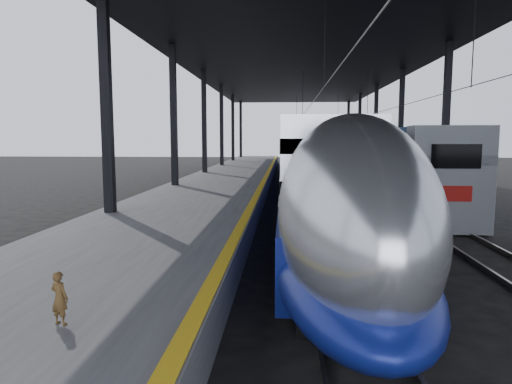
{
  "coord_description": "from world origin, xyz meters",
  "views": [
    {
      "loc": [
        0.66,
        -11.34,
        3.72
      ],
      "look_at": [
        -0.27,
        3.22,
        2.0
      ],
      "focal_mm": 32.0,
      "sensor_mm": 36.0,
      "label": 1
    }
  ],
  "objects": [
    {
      "name": "ground",
      "position": [
        0.0,
        0.0,
        0.0
      ],
      "size": [
        160.0,
        160.0,
        0.0
      ],
      "primitive_type": "plane",
      "color": "black",
      "rests_on": "ground"
    },
    {
      "name": "platform",
      "position": [
        -3.5,
        20.0,
        0.5
      ],
      "size": [
        6.0,
        80.0,
        1.0
      ],
      "primitive_type": "cube",
      "color": "#4C4C4F",
      "rests_on": "ground"
    },
    {
      "name": "yellow_strip",
      "position": [
        -0.7,
        20.0,
        1.0
      ],
      "size": [
        0.3,
        80.0,
        0.01
      ],
      "primitive_type": "cube",
      "color": "gold",
      "rests_on": "platform"
    },
    {
      "name": "rails",
      "position": [
        4.5,
        20.0,
        0.08
      ],
      "size": [
        6.52,
        80.0,
        0.16
      ],
      "color": "slate",
      "rests_on": "ground"
    },
    {
      "name": "canopy",
      "position": [
        1.9,
        20.0,
        9.12
      ],
      "size": [
        18.0,
        75.0,
        9.47
      ],
      "color": "black",
      "rests_on": "ground"
    },
    {
      "name": "tgv_train",
      "position": [
        2.0,
        25.57,
        2.04
      ],
      "size": [
        3.04,
        65.2,
        4.36
      ],
      "color": "silver",
      "rests_on": "ground"
    },
    {
      "name": "second_train",
      "position": [
        7.0,
        33.36,
        2.13
      ],
      "size": [
        3.06,
        56.05,
        4.21
      ],
      "color": "navy",
      "rests_on": "ground"
    },
    {
      "name": "child",
      "position": [
        -2.61,
        -5.11,
        1.4
      ],
      "size": [
        0.34,
        0.28,
        0.8
      ],
      "primitive_type": "imported",
      "rotation": [
        0.0,
        0.0,
        2.82
      ],
      "color": "#52391B",
      "rests_on": "platform"
    }
  ]
}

